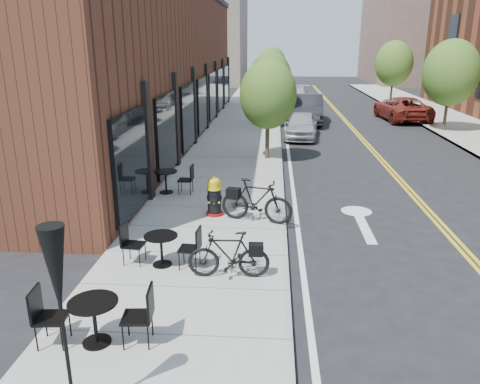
{
  "coord_description": "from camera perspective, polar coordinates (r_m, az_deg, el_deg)",
  "views": [
    {
      "loc": [
        -0.38,
        -9.22,
        4.48
      ],
      "look_at": [
        -1.16,
        1.68,
        1.0
      ],
      "focal_mm": 35.0,
      "sensor_mm": 36.0,
      "label": 1
    }
  ],
  "objects": [
    {
      "name": "tree_near_a",
      "position": [
        18.31,
        3.45,
        11.74
      ],
      "size": [
        2.2,
        2.2,
        3.81
      ],
      "color": "#382B1E",
      "rests_on": "sidewalk_near"
    },
    {
      "name": "tree_near_d",
      "position": [
        42.25,
        3.93,
        15.31
      ],
      "size": [
        2.4,
        2.4,
        4.11
      ],
      "color": "#382B1E",
      "rests_on": "sidewalk_near"
    },
    {
      "name": "bistro_set_b",
      "position": [
        9.71,
        -9.58,
        -6.46
      ],
      "size": [
        1.61,
        0.74,
        0.86
      ],
      "rotation": [
        0.0,
        0.0,
        -0.09
      ],
      "color": "black",
      "rests_on": "sidewalk_near"
    },
    {
      "name": "tree_near_b",
      "position": [
        26.28,
        3.71,
        13.76
      ],
      "size": [
        2.3,
        2.3,
        3.98
      ],
      "color": "#382B1E",
      "rests_on": "sidewalk_near"
    },
    {
      "name": "tree_near_c",
      "position": [
        34.27,
        3.84,
        14.34
      ],
      "size": [
        2.1,
        2.1,
        3.67
      ],
      "color": "#382B1E",
      "rests_on": "sidewalk_near"
    },
    {
      "name": "bicycle_right",
      "position": [
        11.83,
        2.01,
        -1.08
      ],
      "size": [
        1.94,
        0.99,
        1.12
      ],
      "primitive_type": "imported",
      "rotation": [
        0.0,
        0.0,
        1.31
      ],
      "color": "black",
      "rests_on": "sidewalk_near"
    },
    {
      "name": "bg_building_left",
      "position": [
        57.73,
        -3.67,
        18.12
      ],
      "size": [
        8.0,
        14.0,
        10.0
      ],
      "primitive_type": "cube",
      "color": "#726656",
      "rests_on": "ground"
    },
    {
      "name": "building_near",
      "position": [
        24.03,
        -11.05,
        15.0
      ],
      "size": [
        5.0,
        28.0,
        7.0
      ],
      "primitive_type": "cube",
      "color": "#4E2719",
      "rests_on": "ground"
    },
    {
      "name": "tree_far_b",
      "position": [
        26.8,
        24.33,
        13.1
      ],
      "size": [
        2.8,
        2.8,
        4.62
      ],
      "color": "#382B1E",
      "rests_on": "sidewalk_far"
    },
    {
      "name": "bistro_set_a",
      "position": [
        7.55,
        -17.35,
        -14.24
      ],
      "size": [
        1.74,
        0.81,
        0.93
      ],
      "rotation": [
        0.0,
        0.0,
        0.09
      ],
      "color": "black",
      "rests_on": "sidewalk_near"
    },
    {
      "name": "patio_umbrella",
      "position": [
        5.61,
        -21.32,
        -10.63
      ],
      "size": [
        0.41,
        0.41,
        2.52
      ],
      "color": "black",
      "rests_on": "sidewalk_near"
    },
    {
      "name": "parked_car_far",
      "position": [
        30.49,
        19.12,
        9.59
      ],
      "size": [
        2.76,
        5.28,
        1.42
      ],
      "primitive_type": "imported",
      "rotation": [
        0.0,
        0.0,
        3.22
      ],
      "color": "maroon",
      "rests_on": "ground"
    },
    {
      "name": "bg_building_right",
      "position": [
        61.46,
        20.6,
        18.0
      ],
      "size": [
        10.0,
        16.0,
        12.0
      ],
      "primitive_type": "cube",
      "color": "brown",
      "rests_on": "ground"
    },
    {
      "name": "parked_car_a",
      "position": [
        23.44,
        7.5,
        8.07
      ],
      "size": [
        1.89,
        3.9,
        1.28
      ],
      "primitive_type": "imported",
      "rotation": [
        0.0,
        0.0,
        -0.1
      ],
      "color": "#A0A3A8",
      "rests_on": "ground"
    },
    {
      "name": "sidewalk_near",
      "position": [
        19.79,
        -0.72,
        4.74
      ],
      "size": [
        4.0,
        70.0,
        0.12
      ],
      "primitive_type": "cube",
      "color": "#9E9B93",
      "rests_on": "ground"
    },
    {
      "name": "tree_far_c",
      "position": [
        38.31,
        18.26,
        14.67
      ],
      "size": [
        2.8,
        2.8,
        4.62
      ],
      "color": "#382B1E",
      "rests_on": "sidewalk_far"
    },
    {
      "name": "fire_hydrant",
      "position": [
        12.35,
        -3.14,
        -0.58
      ],
      "size": [
        0.47,
        0.47,
        1.05
      ],
      "rotation": [
        0.0,
        0.0,
        0.03
      ],
      "color": "maroon",
      "rests_on": "sidewalk_near"
    },
    {
      "name": "bicycle_left",
      "position": [
        9.08,
        -1.39,
        -7.64
      ],
      "size": [
        1.61,
        0.52,
        0.96
      ],
      "primitive_type": "imported",
      "rotation": [
        0.0,
        0.0,
        -1.53
      ],
      "color": "black",
      "rests_on": "sidewalk_near"
    },
    {
      "name": "parked_car_c",
      "position": [
        33.95,
        6.57,
        11.3
      ],
      "size": [
        2.96,
        5.72,
        1.59
      ],
      "primitive_type": "imported",
      "rotation": [
        0.0,
        0.0,
        -0.14
      ],
      "color": "#B0B1B5",
      "rests_on": "ground"
    },
    {
      "name": "ground",
      "position": [
        10.25,
        5.85,
        -8.34
      ],
      "size": [
        120.0,
        120.0,
        0.0
      ],
      "primitive_type": "plane",
      "color": "black",
      "rests_on": "ground"
    },
    {
      "name": "bistro_set_c",
      "position": [
        14.36,
        -9.04,
        1.63
      ],
      "size": [
        1.66,
        0.74,
        0.89
      ],
      "rotation": [
        0.0,
        0.0,
        -0.04
      ],
      "color": "black",
      "rests_on": "sidewalk_near"
    },
    {
      "name": "parked_car_b",
      "position": [
        28.07,
        8.22,
        9.97
      ],
      "size": [
        2.03,
        5.06,
        1.63
      ],
      "primitive_type": "imported",
      "rotation": [
        0.0,
        0.0,
        -0.06
      ],
      "color": "black",
      "rests_on": "ground"
    }
  ]
}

